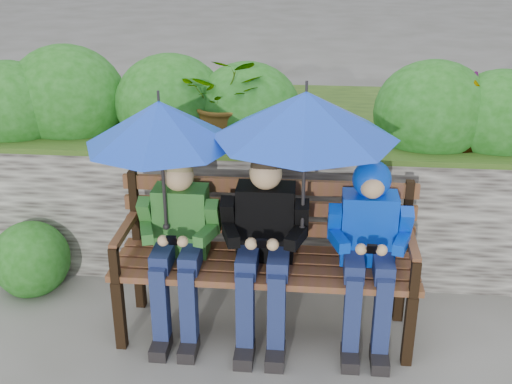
# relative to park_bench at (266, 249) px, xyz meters

# --- Properties ---
(ground) EXTENTS (60.00, 60.00, 0.00)m
(ground) POSITION_rel_park_bench_xyz_m (-0.07, -0.04, -0.58)
(ground) COLOR #5F5E52
(ground) RESTS_ON ground
(garden_backdrop) EXTENTS (8.00, 2.88, 1.73)m
(garden_backdrop) POSITION_rel_park_bench_xyz_m (-0.14, 1.56, 0.05)
(garden_backdrop) COLOR #393430
(garden_backdrop) RESTS_ON ground
(park_bench) EXTENTS (1.93, 0.57, 1.02)m
(park_bench) POSITION_rel_park_bench_xyz_m (0.00, 0.00, 0.00)
(park_bench) COLOR black
(park_bench) RESTS_ON ground
(boy_left) EXTENTS (0.51, 0.59, 1.19)m
(boy_left) POSITION_rel_park_bench_xyz_m (-0.55, -0.09, 0.10)
(boy_left) COLOR #236225
(boy_left) RESTS_ON ground
(boy_middle) EXTENTS (0.55, 0.63, 1.24)m
(boy_middle) POSITION_rel_park_bench_xyz_m (-0.00, -0.10, 0.12)
(boy_middle) COLOR black
(boy_middle) RESTS_ON ground
(boy_right) EXTENTS (0.51, 0.62, 1.20)m
(boy_right) POSITION_rel_park_bench_xyz_m (0.64, -0.08, 0.15)
(boy_right) COLOR blue
(boy_right) RESTS_ON ground
(umbrella_left) EXTENTS (0.92, 0.92, 0.89)m
(umbrella_left) POSITION_rel_park_bench_xyz_m (-0.62, -0.11, 0.86)
(umbrella_left) COLOR blue
(umbrella_left) RESTS_ON ground
(umbrella_right) EXTENTS (1.10, 1.10, 0.94)m
(umbrella_right) POSITION_rel_park_bench_xyz_m (0.23, -0.10, 0.93)
(umbrella_right) COLOR blue
(umbrella_right) RESTS_ON ground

